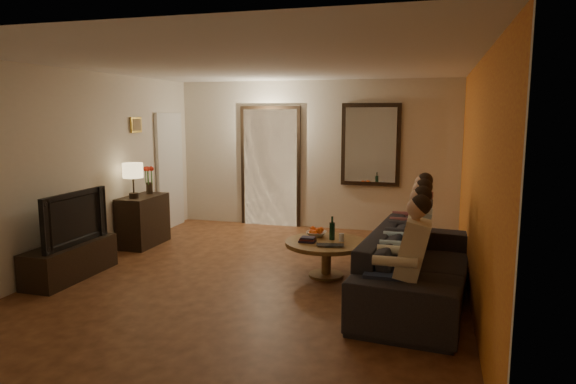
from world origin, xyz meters
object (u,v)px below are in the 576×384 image
(tv, at_px, (68,218))
(person_b, at_px, (408,252))
(tv_stand, at_px, (71,261))
(bowl, at_px, (316,234))
(sofa, at_px, (418,265))
(person_d, at_px, (413,228))
(person_c, at_px, (411,239))
(laptop, at_px, (330,246))
(dog, at_px, (387,258))
(person_a, at_px, (405,269))
(table_lamp, at_px, (133,180))
(wine_bottle, at_px, (332,228))
(dresser, at_px, (143,221))
(coffee_table, at_px, (326,259))

(tv, height_order, person_b, person_b)
(tv_stand, relative_size, person_b, 1.08)
(tv_stand, relative_size, bowl, 5.01)
(sofa, height_order, bowl, sofa)
(tv_stand, height_order, person_d, person_d)
(tv, relative_size, person_c, 0.94)
(laptop, bearing_deg, bowl, 110.58)
(sofa, distance_m, dog, 0.70)
(tv, relative_size, person_a, 0.94)
(table_lamp, relative_size, wine_bottle, 1.74)
(sofa, distance_m, person_d, 0.93)
(tv, relative_size, laptop, 3.44)
(tv_stand, xyz_separation_m, person_c, (4.09, 0.73, 0.38))
(person_a, xyz_separation_m, dog, (-0.29, 1.47, -0.32))
(dresser, relative_size, wine_bottle, 2.80)
(table_lamp, relative_size, tv_stand, 0.42)
(person_d, distance_m, wine_bottle, 1.03)
(person_c, relative_size, person_d, 1.00)
(tv, distance_m, laptop, 3.23)
(table_lamp, bearing_deg, dog, -6.88)
(person_a, bearing_deg, dog, 101.21)
(person_a, height_order, laptop, person_a)
(table_lamp, height_order, person_a, table_lamp)
(table_lamp, bearing_deg, person_c, -10.07)
(sofa, bearing_deg, wine_bottle, 66.74)
(dresser, height_order, wine_bottle, dresser)
(sofa, distance_m, coffee_table, 1.25)
(dresser, xyz_separation_m, laptop, (3.15, -1.02, 0.08))
(laptop, bearing_deg, person_d, 27.33)
(wine_bottle, bearing_deg, person_a, -56.77)
(person_c, distance_m, coffee_table, 1.12)
(table_lamp, relative_size, person_c, 0.45)
(person_b, bearing_deg, bowl, 139.91)
(tv_stand, bearing_deg, wine_bottle, 18.38)
(person_d, height_order, laptop, person_d)
(person_c, bearing_deg, bowl, 160.84)
(person_d, bearing_deg, tv_stand, -161.98)
(dresser, relative_size, dog, 1.55)
(coffee_table, height_order, laptop, laptop)
(bowl, bearing_deg, dog, -9.47)
(dresser, relative_size, person_c, 0.72)
(person_b, height_order, coffee_table, person_b)
(person_b, relative_size, coffee_table, 1.16)
(dog, height_order, coffee_table, dog)
(person_b, bearing_deg, table_lamp, 162.03)
(dog, bearing_deg, tv_stand, -170.24)
(dresser, distance_m, person_d, 4.11)
(coffee_table, distance_m, laptop, 0.38)
(tv_stand, bearing_deg, person_b, 1.81)
(dresser, distance_m, person_a, 4.62)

